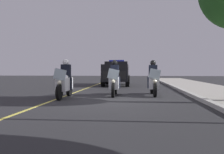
% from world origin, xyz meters
% --- Properties ---
extents(ground_plane, '(80.00, 80.00, 0.00)m').
position_xyz_m(ground_plane, '(0.00, 0.00, 0.00)').
color(ground_plane, '#28282B').
extents(curb_strip, '(48.00, 0.24, 0.15)m').
position_xyz_m(curb_strip, '(0.00, 3.72, 0.07)').
color(curb_strip, '#B7B5AD').
rests_on(curb_strip, ground).
extents(lane_stripe_center, '(48.00, 0.12, 0.01)m').
position_xyz_m(lane_stripe_center, '(0.00, -2.19, 0.00)').
color(lane_stripe_center, '#E0D14C').
rests_on(lane_stripe_center, ground).
extents(police_motorcycle_lead_left, '(2.14, 0.57, 1.72)m').
position_xyz_m(police_motorcycle_lead_left, '(-0.52, -1.98, 0.70)').
color(police_motorcycle_lead_left, black).
rests_on(police_motorcycle_lead_left, ground).
extents(police_motorcycle_lead_right, '(2.14, 0.57, 1.72)m').
position_xyz_m(police_motorcycle_lead_right, '(-1.68, 0.10, 0.70)').
color(police_motorcycle_lead_right, black).
rests_on(police_motorcycle_lead_right, ground).
extents(police_motorcycle_trailing, '(2.14, 0.57, 1.72)m').
position_xyz_m(police_motorcycle_trailing, '(-1.99, 1.97, 0.70)').
color(police_motorcycle_trailing, black).
rests_on(police_motorcycle_trailing, ground).
extents(police_suv, '(4.94, 2.16, 2.05)m').
position_xyz_m(police_suv, '(-9.05, -0.43, 1.07)').
color(police_suv, black).
rests_on(police_suv, ground).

